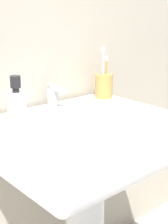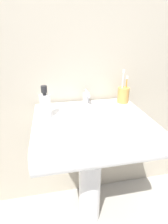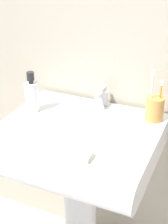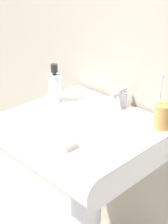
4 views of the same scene
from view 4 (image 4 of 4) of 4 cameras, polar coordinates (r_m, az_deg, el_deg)
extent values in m
cube|color=#B7AD99|center=(1.55, 8.44, 13.92)|extent=(5.00, 0.05, 2.40)
cylinder|color=white|center=(1.74, 0.33, -15.82)|extent=(0.15, 0.15, 0.72)
cube|color=white|center=(1.49, 0.37, -3.52)|extent=(0.64, 0.50, 0.13)
cylinder|color=white|center=(1.35, -7.31, -7.17)|extent=(0.64, 0.13, 0.13)
cylinder|color=#B7B7BC|center=(1.58, 6.36, 2.13)|extent=(0.04, 0.04, 0.07)
cylinder|color=#B7B7BC|center=(1.54, 5.51, 2.94)|extent=(0.02, 0.08, 0.02)
cube|color=#B7B7BC|center=(1.56, 6.44, 3.72)|extent=(0.01, 0.06, 0.01)
cylinder|color=#D19347|center=(1.41, 12.97, -0.64)|extent=(0.08, 0.08, 0.10)
cylinder|color=white|center=(1.39, 12.40, 1.62)|extent=(0.01, 0.01, 0.19)
cube|color=white|center=(1.35, 12.81, 5.63)|extent=(0.01, 0.01, 0.02)
cylinder|color=orange|center=(1.39, 13.78, 0.52)|extent=(0.01, 0.01, 0.14)
cylinder|color=white|center=(1.62, -4.85, 4.00)|extent=(0.06, 0.06, 0.13)
cylinder|color=#262628|center=(1.60, -4.94, 6.42)|extent=(0.02, 0.02, 0.01)
cylinder|color=#262628|center=(1.59, -4.98, 7.30)|extent=(0.03, 0.03, 0.04)
cube|color=silver|center=(1.26, -2.92, -5.36)|extent=(0.06, 0.06, 0.02)
camera|label=1|loc=(1.70, -42.66, 9.46)|focal=55.00mm
camera|label=2|loc=(1.16, -41.27, 7.81)|focal=28.00mm
camera|label=3|loc=(0.45, -72.77, 12.54)|focal=55.00mm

